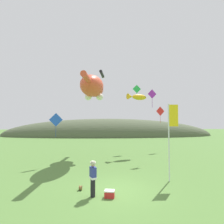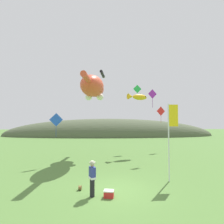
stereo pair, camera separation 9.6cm
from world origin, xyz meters
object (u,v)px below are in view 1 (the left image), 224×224
Objects in this scene: kite_fish_windsock at (137,97)px; picnic_cooler at (110,194)px; kite_tube_streamer at (102,74)px; kite_giant_cat at (93,87)px; kite_diamond_violet at (152,94)px; kite_diamond_red at (160,111)px; festival_banner_pole at (171,130)px; kite_spool at (81,188)px; kite_diamond_blue at (56,120)px; festival_attendant at (93,177)px; kite_diamond_green at (137,89)px.

picnic_cooler is at bearing -107.54° from kite_fish_windsock.
kite_tube_streamer is (-0.65, 13.30, 9.52)m from picnic_cooler.
kite_giant_cat is 4.24× the size of kite_diamond_violet.
festival_banner_pole is at bearing -104.52° from kite_diamond_red.
kite_tube_streamer is at bearing 136.32° from kite_diamond_violet.
kite_diamond_red is at bearing 29.18° from kite_giant_cat.
festival_banner_pole is 13.71m from kite_tube_streamer.
kite_spool is 6.45m from festival_banner_pole.
kite_tube_streamer reaches higher than kite_giant_cat.
kite_diamond_red reaches higher than picnic_cooler.
kite_spool is at bearing -62.48° from kite_diamond_blue.
kite_diamond_red is 1.15× the size of kite_diamond_violet.
kite_diamond_blue is at bearing 151.99° from festival_banner_pole.
festival_attendant is at bearing -48.53° from kite_spool.
picnic_cooler is at bearing -151.52° from festival_banner_pole.
festival_attendant is 1.38m from kite_spool.
kite_giant_cat is 5.51m from kite_fish_windsock.
kite_diamond_red is (7.50, -0.04, -4.76)m from kite_tube_streamer.
festival_attendant is at bearing -111.65° from kite_fish_windsock.
festival_banner_pole is 2.30× the size of kite_diamond_red.
kite_diamond_red is at bearing -0.34° from kite_tube_streamer.
kite_fish_windsock is (3.47, 10.97, 6.30)m from picnic_cooler.
kite_diamond_blue is (-4.56, 6.70, 3.66)m from picnic_cooler.
kite_giant_cat is 3.86× the size of kite_diamond_green.
kite_tube_streamer is 1.33× the size of kite_diamond_green.
kite_spool is at bearing -116.70° from kite_fish_windsock.
kite_giant_cat reaches higher than kite_diamond_violet.
festival_banner_pole is (3.97, 2.16, 3.02)m from picnic_cooler.
kite_fish_windsock reaches higher than kite_diamond_red.
kite_tube_streamer is 1.30× the size of kite_diamond_blue.
kite_diamond_green is at bearing 95.86° from kite_diamond_violet.
kite_fish_windsock reaches higher than festival_attendant.
kite_tube_streamer reaches higher than festival_banner_pole.
kite_diamond_violet reaches higher than kite_fish_windsock.
kite_diamond_red is (7.69, 13.13, 3.98)m from festival_attendant.
kite_diamond_blue reaches higher than festival_attendant.
kite_diamond_green reaches higher than kite_fish_windsock.
picnic_cooler is 16.30m from kite_diamond_green.
kite_tube_streamer is 9.66m from kite_diamond_blue.
kite_diamond_green is (0.46, 2.85, 1.40)m from kite_fish_windsock.
festival_attendant is 3.32× the size of picnic_cooler.
kite_tube_streamer is (0.83, 4.69, 2.58)m from kite_giant_cat.
kite_fish_windsock is at bearing 93.30° from festival_banner_pole.
picnic_cooler is at bearing -8.54° from festival_attendant.
kite_fish_windsock reaches higher than festival_banner_pole.
kite_tube_streamer is 4.95m from kite_diamond_green.
festival_attendant reaches higher than picnic_cooler.
kite_diamond_red reaches higher than kite_spool.
festival_banner_pole is 0.63× the size of kite_giant_cat.
picnic_cooler is at bearing -117.32° from kite_diamond_red.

